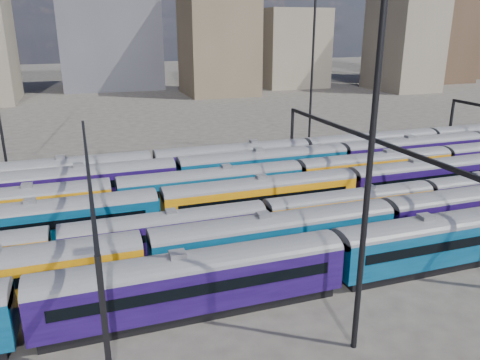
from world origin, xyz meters
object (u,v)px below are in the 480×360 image
object	(u,v)px
rake_1	(479,203)
mast_2	(373,133)
rake_0	(453,233)
rake_2	(167,228)

from	to	relation	value
rake_1	mast_2	world-z (taller)	mast_2
rake_0	rake_2	distance (m)	24.80
rake_1	rake_2	size ratio (longest dim) A/B	1.17
rake_0	rake_1	distance (m)	9.26
mast_2	rake_1	bearing A→B (deg)	29.04
rake_0	rake_1	xyz separation A→B (m)	(7.79, 5.00, -0.07)
mast_2	rake_2	bearing A→B (deg)	117.54
rake_0	mast_2	world-z (taller)	mast_2
rake_1	rake_2	distance (m)	30.89
rake_1	mast_2	bearing A→B (deg)	-150.96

